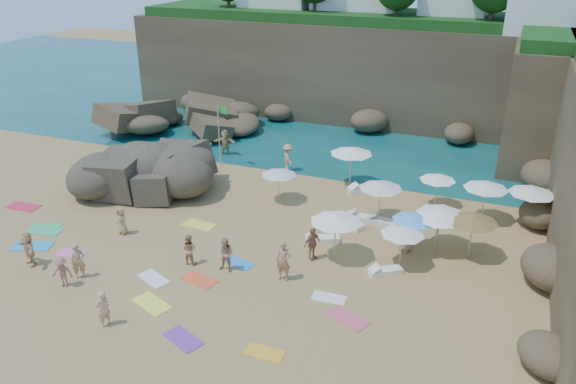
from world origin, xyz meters
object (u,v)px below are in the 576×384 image
at_px(person_stand_1, 189,249).
at_px(person_stand_6, 103,309).
at_px(parasol_1, 381,185).
at_px(flag_pole, 220,127).
at_px(person_stand_3, 312,244).
at_px(lounger_0, 385,223).
at_px(parasol_0, 351,151).
at_px(parasol_2, 441,211).
at_px(person_stand_4, 406,234).
at_px(person_stand_5, 225,142).
at_px(person_stand_2, 288,158).
at_px(rock_outcrop, 160,185).
at_px(person_stand_0, 78,261).

relative_size(person_stand_1, person_stand_6, 0.97).
bearing_deg(parasol_1, flag_pole, 161.07).
height_order(parasol_1, person_stand_3, parasol_1).
bearing_deg(flag_pole, lounger_0, -20.49).
relative_size(parasol_0, parasol_2, 1.12).
bearing_deg(person_stand_4, person_stand_5, 174.69).
height_order(parasol_0, person_stand_3, parasol_0).
bearing_deg(parasol_2, parasol_1, 150.80).
bearing_deg(person_stand_6, person_stand_1, -168.34).
distance_m(person_stand_4, person_stand_5, 17.15).
xyz_separation_m(parasol_2, person_stand_1, (-10.73, -5.96, -1.26)).
bearing_deg(parasol_0, person_stand_4, -55.33).
xyz_separation_m(parasol_1, lounger_0, (0.46, -0.54, -1.91)).
relative_size(parasol_1, person_stand_2, 1.28).
height_order(rock_outcrop, person_stand_6, person_stand_6).
xyz_separation_m(person_stand_2, person_stand_4, (9.31, -7.69, -0.01)).
relative_size(flag_pole, person_stand_5, 2.34).
distance_m(person_stand_0, person_stand_2, 16.16).
xyz_separation_m(flag_pole, parasol_2, (15.30, -5.99, -0.70)).
distance_m(parasol_0, parasol_2, 8.68).
bearing_deg(person_stand_1, person_stand_5, -70.61).
bearing_deg(rock_outcrop, person_stand_3, -22.35).
relative_size(rock_outcrop, parasol_2, 3.20).
relative_size(parasol_1, person_stand_6, 1.50).
bearing_deg(person_stand_2, parasol_1, -162.15).
distance_m(parasol_0, person_stand_5, 10.15).
bearing_deg(person_stand_6, rock_outcrop, -135.99).
distance_m(person_stand_0, person_stand_3, 10.80).
bearing_deg(person_stand_3, person_stand_2, 54.69).
xyz_separation_m(person_stand_1, person_stand_3, (5.28, 2.57, 0.07)).
relative_size(lounger_0, person_stand_2, 1.07).
height_order(flag_pole, parasol_1, flag_pole).
relative_size(flag_pole, parasol_1, 1.80).
xyz_separation_m(parasol_1, person_stand_5, (-12.68, 6.08, -1.15)).
height_order(parasol_1, person_stand_0, parasol_1).
bearing_deg(parasol_1, parasol_0, 124.42).
distance_m(person_stand_1, person_stand_3, 5.87).
xyz_separation_m(lounger_0, person_stand_3, (-2.48, -4.77, 0.69)).
bearing_deg(person_stand_6, parasol_0, -177.53).
xyz_separation_m(parasol_2, person_stand_3, (-5.44, -3.40, -1.19)).
bearing_deg(flag_pole, person_stand_6, -77.39).
bearing_deg(person_stand_6, parasol_1, 167.95).
relative_size(flag_pole, person_stand_1, 2.78).
bearing_deg(parasol_1, lounger_0, -49.33).
bearing_deg(parasol_0, parasol_2, -43.99).
distance_m(rock_outcrop, parasol_1, 14.12).
bearing_deg(person_stand_6, person_stand_0, -107.24).
height_order(person_stand_1, person_stand_4, person_stand_4).
distance_m(parasol_1, person_stand_6, 15.52).
xyz_separation_m(rock_outcrop, person_stand_6, (5.96, -12.84, 0.79)).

